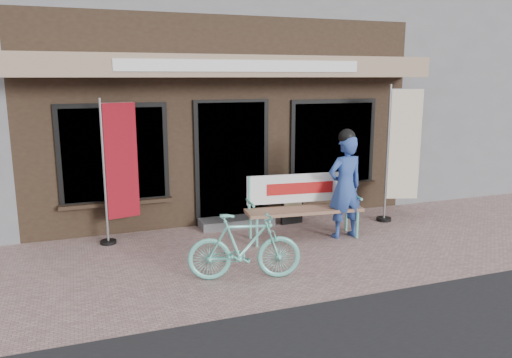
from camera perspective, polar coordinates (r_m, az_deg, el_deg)
name	(u,v)px	position (r m, az deg, el deg)	size (l,w,h in m)	color
ground	(274,259)	(7.29, 2.02, -9.16)	(70.00, 70.00, 0.00)	#A4827D
storefront	(191,58)	(11.57, -7.39, 13.55)	(7.00, 6.77, 6.00)	black
neighbor_right_near	(474,69)	(16.19, 23.61, 11.45)	(10.00, 7.00, 5.60)	slate
bench	(302,201)	(8.15, 5.30, -2.51)	(1.93, 0.67, 1.03)	#65C6B5
person	(345,185)	(8.17, 10.15, -0.65)	(0.64, 0.44, 1.78)	#2C4A99
bicycle	(244,247)	(6.47, -1.34, -7.74)	(0.41, 1.47, 0.88)	#65C6B5
nobori_red	(119,169)	(8.05, -15.43, 1.10)	(0.68, 0.30, 2.27)	gray
nobori_cream	(401,152)	(9.26, 16.26, 2.98)	(0.73, 0.37, 2.46)	gray
menu_stand	(292,201)	(8.90, 4.13, -2.53)	(0.41, 0.11, 0.81)	black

